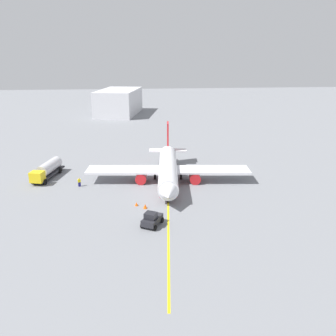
% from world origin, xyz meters
% --- Properties ---
extents(ground_plane, '(400.00, 400.00, 0.00)m').
position_xyz_m(ground_plane, '(0.00, 0.00, 0.00)').
color(ground_plane, slate).
extents(airplane, '(29.33, 31.94, 9.49)m').
position_xyz_m(airplane, '(-0.51, 0.05, 2.56)').
color(airplane, white).
rests_on(airplane, ground).
extents(fuel_tanker, '(10.93, 4.84, 3.15)m').
position_xyz_m(fuel_tanker, '(-5.50, -23.86, 1.73)').
color(fuel_tanker, '#2D2D33').
rests_on(fuel_tanker, ground).
extents(pushback_tug, '(4.12, 3.63, 2.20)m').
position_xyz_m(pushback_tug, '(17.32, -4.18, 1.01)').
color(pushback_tug, '#232328').
rests_on(pushback_tug, ground).
extents(refueling_worker, '(0.49, 0.60, 1.71)m').
position_xyz_m(refueling_worker, '(0.20, -16.84, 0.82)').
color(refueling_worker, navy).
rests_on(refueling_worker, ground).
extents(safety_cone_nose, '(0.56, 0.56, 0.63)m').
position_xyz_m(safety_cone_nose, '(10.16, -6.30, 0.31)').
color(safety_cone_nose, '#F2590F').
rests_on(safety_cone_nose, ground).
extents(safety_cone_wingtip, '(0.66, 0.66, 0.74)m').
position_xyz_m(safety_cone_wingtip, '(11.33, -4.92, 0.37)').
color(safety_cone_wingtip, '#F2590F').
rests_on(safety_cone_wingtip, ground).
extents(distant_hangar, '(30.99, 20.18, 10.15)m').
position_xyz_m(distant_hangar, '(-84.28, -11.73, 5.07)').
color(distant_hangar, silver).
rests_on(distant_hangar, ground).
extents(taxi_line_marking, '(70.77, 7.61, 0.01)m').
position_xyz_m(taxi_line_marking, '(0.00, 0.00, 0.01)').
color(taxi_line_marking, yellow).
rests_on(taxi_line_marking, ground).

